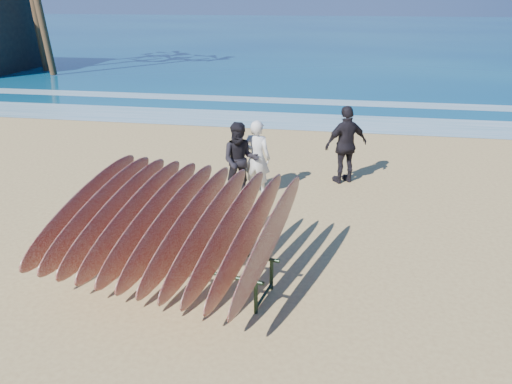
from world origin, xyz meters
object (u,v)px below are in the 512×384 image
surfboard_rack (170,222)px  person_dark_b (346,145)px  person_dark_a (240,160)px  person_white (257,158)px

surfboard_rack → person_dark_b: (2.53, 4.92, -0.10)m
person_dark_a → person_dark_b: (2.22, 1.33, 0.08)m
person_dark_b → person_dark_a: bearing=-0.1°
surfboard_rack → person_dark_b: 5.53m
person_dark_b → person_white: bearing=-1.6°
person_white → person_dark_a: bearing=50.2°
person_dark_a → person_dark_b: bearing=20.0°
person_white → person_dark_b: 2.18m
person_white → person_dark_a: same height
surfboard_rack → person_dark_a: bearing=96.1°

